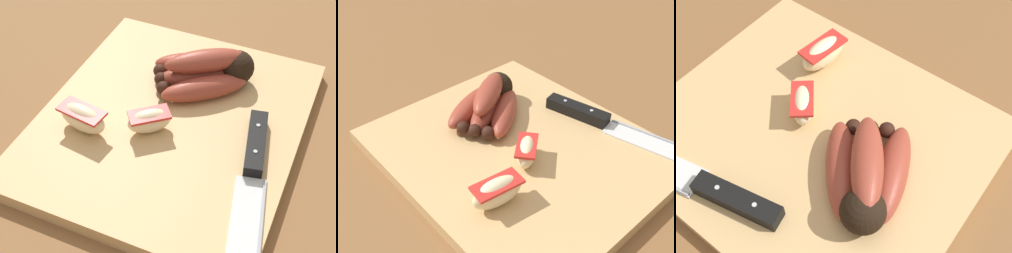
% 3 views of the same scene
% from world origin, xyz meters
% --- Properties ---
extents(ground_plane, '(6.00, 6.00, 0.00)m').
position_xyz_m(ground_plane, '(0.00, 0.00, 0.00)').
color(ground_plane, brown).
extents(cutting_board, '(0.38, 0.33, 0.02)m').
position_xyz_m(cutting_board, '(0.02, -0.02, 0.01)').
color(cutting_board, tan).
rests_on(cutting_board, ground_plane).
extents(banana_bunch, '(0.14, 0.15, 0.06)m').
position_xyz_m(banana_bunch, '(0.10, -0.03, 0.04)').
color(banana_bunch, black).
rests_on(banana_bunch, cutting_board).
extents(chefs_knife, '(0.28, 0.09, 0.02)m').
position_xyz_m(chefs_knife, '(-0.04, -0.14, 0.03)').
color(chefs_knife, silver).
rests_on(chefs_knife, cutting_board).
extents(apple_wedge_near, '(0.04, 0.07, 0.04)m').
position_xyz_m(apple_wedge_near, '(-0.04, 0.08, 0.04)').
color(apple_wedge_near, beige).
rests_on(apple_wedge_near, cutting_board).
extents(apple_wedge_middle, '(0.06, 0.06, 0.03)m').
position_xyz_m(apple_wedge_middle, '(-0.01, -0.00, 0.04)').
color(apple_wedge_middle, beige).
rests_on(apple_wedge_middle, cutting_board).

